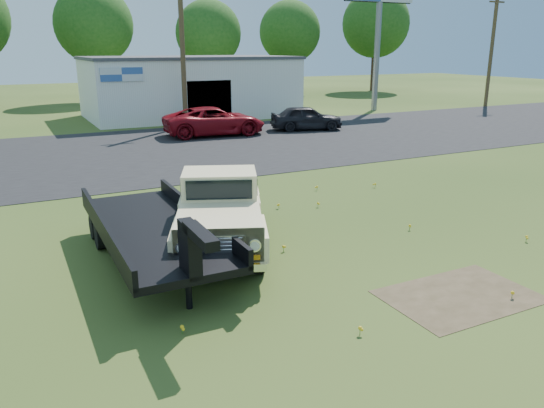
{
  "coord_description": "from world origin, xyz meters",
  "views": [
    {
      "loc": [
        -6.15,
        -9.83,
        4.73
      ],
      "look_at": [
        -0.65,
        1.0,
        1.14
      ],
      "focal_mm": 35.0,
      "sensor_mm": 36.0,
      "label": 1
    }
  ],
  "objects": [
    {
      "name": "treeline_e",
      "position": [
        12.0,
        39.0,
        5.98
      ],
      "size": [
        6.08,
        6.08,
        9.04
      ],
      "color": "#3B251B",
      "rests_on": "ground"
    },
    {
      "name": "flatbed_trailer",
      "position": [
        -3.43,
        1.48,
        0.91
      ],
      "size": [
        2.27,
        6.7,
        1.82
      ],
      "primitive_type": null,
      "rotation": [
        0.0,
        0.0,
        -0.01
      ],
      "color": "black",
      "rests_on": "ground"
    },
    {
      "name": "treeline_f",
      "position": [
        22.0,
        41.5,
        6.3
      ],
      "size": [
        6.4,
        6.4,
        9.52
      ],
      "color": "#3B251B",
      "rests_on": "ground"
    },
    {
      "name": "dirt_patch_a",
      "position": [
        1.5,
        -3.0,
        0.0
      ],
      "size": [
        3.0,
        2.0,
        0.01
      ],
      "primitive_type": "cube",
      "color": "#453925",
      "rests_on": "ground"
    },
    {
      "name": "vintage_pickup_truck",
      "position": [
        -1.72,
        1.67,
        0.97
      ],
      "size": [
        3.94,
        5.72,
        1.94
      ],
      "primitive_type": null,
      "rotation": [
        0.0,
        0.0,
        -0.39
      ],
      "color": "beige",
      "rests_on": "ground"
    },
    {
      "name": "treeline_g",
      "position": [
        32.0,
        40.0,
        7.25
      ],
      "size": [
        7.36,
        7.36,
        10.95
      ],
      "color": "#3B251B",
      "rests_on": "ground"
    },
    {
      "name": "treeline_d",
      "position": [
        2.0,
        40.5,
        6.62
      ],
      "size": [
        6.72,
        6.72,
        10.0
      ],
      "color": "#3B251B",
      "rests_on": "ground"
    },
    {
      "name": "ground",
      "position": [
        0.0,
        0.0,
        0.0
      ],
      "size": [
        140.0,
        140.0,
        0.0
      ],
      "primitive_type": "plane",
      "color": "#283F14",
      "rests_on": "ground"
    },
    {
      "name": "red_pickup",
      "position": [
        4.39,
        18.02,
        0.78
      ],
      "size": [
        5.82,
        3.04,
        1.57
      ],
      "primitive_type": "imported",
      "rotation": [
        0.0,
        0.0,
        1.49
      ],
      "color": "maroon",
      "rests_on": "ground"
    },
    {
      "name": "asphalt_lot",
      "position": [
        0.0,
        15.0,
        0.0
      ],
      "size": [
        90.0,
        14.0,
        0.02
      ],
      "primitive_type": "cube",
      "color": "black",
      "rests_on": "ground"
    },
    {
      "name": "dark_sedan",
      "position": [
        9.95,
        17.38,
        0.72
      ],
      "size": [
        4.53,
        2.87,
        1.44
      ],
      "primitive_type": "imported",
      "rotation": [
        0.0,
        0.0,
        1.27
      ],
      "color": "black",
      "rests_on": "ground"
    },
    {
      "name": "dirt_patch_b",
      "position": [
        -2.0,
        3.5,
        0.0
      ],
      "size": [
        2.2,
        1.6,
        0.01
      ],
      "primitive_type": "cube",
      "color": "#453925",
      "rests_on": "ground"
    },
    {
      "name": "utility_pole_east",
      "position": [
        30.0,
        22.0,
        4.6
      ],
      "size": [
        1.6,
        0.3,
        9.0
      ],
      "color": "#493621",
      "rests_on": "ground"
    },
    {
      "name": "utility_pole_mid",
      "position": [
        4.0,
        22.0,
        4.6
      ],
      "size": [
        1.6,
        0.3,
        9.0
      ],
      "color": "#493621",
      "rests_on": "ground"
    },
    {
      "name": "commercial_building",
      "position": [
        6.0,
        26.99,
        2.1
      ],
      "size": [
        14.2,
        8.2,
        4.15
      ],
      "color": "silver",
      "rests_on": "ground"
    }
  ]
}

